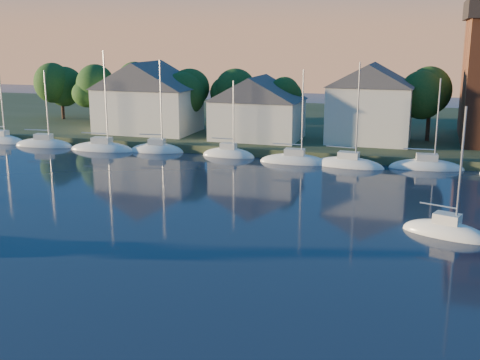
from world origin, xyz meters
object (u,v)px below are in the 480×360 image
at_px(clubhouse_west, 148,96).
at_px(clubhouse_east, 370,102).
at_px(drifting_sailboat_right, 446,234).
at_px(clubhouse_centre, 257,107).

relative_size(clubhouse_west, clubhouse_east, 1.30).
bearing_deg(drifting_sailboat_right, clubhouse_west, 160.19).
height_order(clubhouse_centre, clubhouse_east, clubhouse_east).
relative_size(clubhouse_centre, drifting_sailboat_right, 1.09).
distance_m(clubhouse_west, clubhouse_centre, 16.05).
bearing_deg(clubhouse_west, clubhouse_east, 1.91).
relative_size(clubhouse_west, clubhouse_centre, 1.18).
distance_m(clubhouse_west, clubhouse_east, 30.02).
bearing_deg(clubhouse_centre, clubhouse_east, 8.13).
xyz_separation_m(clubhouse_east, drifting_sailboat_right, (9.00, -32.13, -5.90)).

